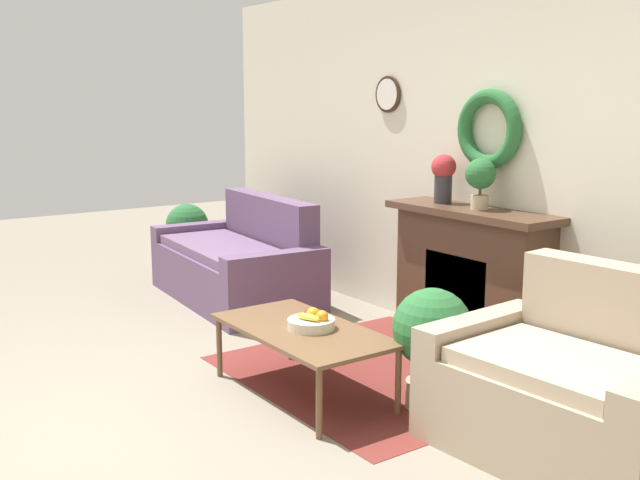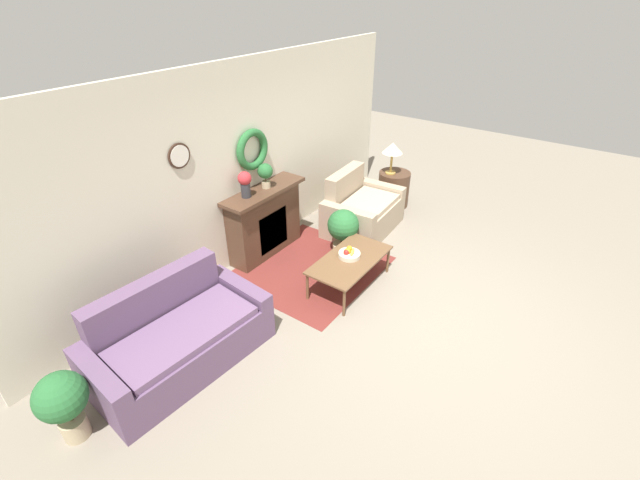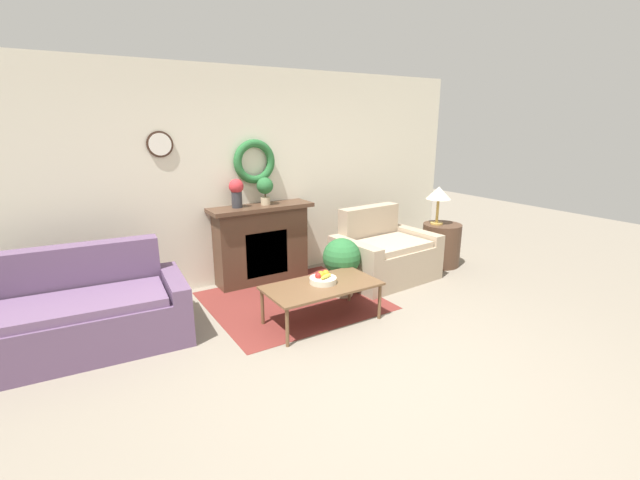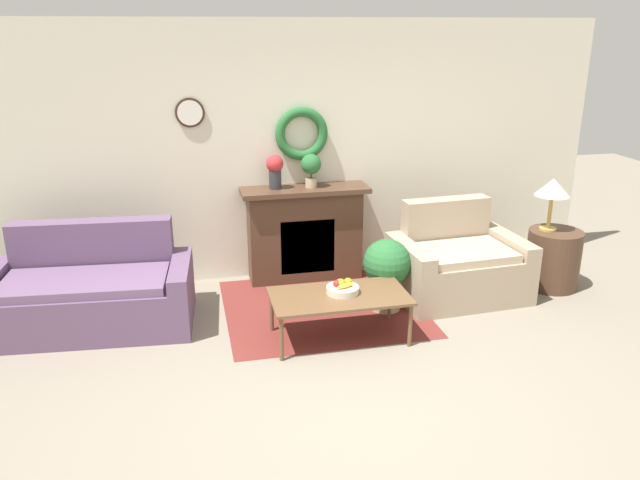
# 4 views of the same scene
# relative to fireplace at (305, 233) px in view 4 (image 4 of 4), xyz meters

# --- Properties ---
(ground_plane) EXTENTS (16.00, 16.00, 0.00)m
(ground_plane) POSITION_rel_fireplace_xyz_m (-0.10, -2.59, -0.52)
(ground_plane) COLOR gray
(floor_rug) EXTENTS (1.89, 1.73, 0.01)m
(floor_rug) POSITION_rel_fireplace_xyz_m (0.01, -0.80, -0.51)
(floor_rug) COLOR maroon
(floor_rug) RESTS_ON ground_plane
(wall_back) EXTENTS (6.80, 0.17, 2.70)m
(wall_back) POSITION_rel_fireplace_xyz_m (-0.10, 0.21, 0.84)
(wall_back) COLOR beige
(wall_back) RESTS_ON ground_plane
(fireplace) EXTENTS (1.34, 0.41, 1.02)m
(fireplace) POSITION_rel_fireplace_xyz_m (0.00, 0.00, 0.00)
(fireplace) COLOR #4C3323
(fireplace) RESTS_ON ground_plane
(couch_left) EXTENTS (1.88, 1.05, 0.91)m
(couch_left) POSITION_rel_fireplace_xyz_m (-2.13, -0.69, -0.20)
(couch_left) COLOR #604766
(couch_left) RESTS_ON ground_plane
(loveseat_right) EXTENTS (1.32, 0.98, 0.93)m
(loveseat_right) POSITION_rel_fireplace_xyz_m (1.42, -0.78, -0.19)
(loveseat_right) COLOR tan
(loveseat_right) RESTS_ON ground_plane
(coffee_table) EXTENTS (1.19, 0.63, 0.42)m
(coffee_table) POSITION_rel_fireplace_xyz_m (0.01, -1.44, -0.13)
(coffee_table) COLOR brown
(coffee_table) RESTS_ON ground_plane
(fruit_bowl) EXTENTS (0.29, 0.29, 0.12)m
(fruit_bowl) POSITION_rel_fireplace_xyz_m (0.05, -1.40, -0.05)
(fruit_bowl) COLOR beige
(fruit_bowl) RESTS_ON coffee_table
(side_table_by_loveseat) EXTENTS (0.55, 0.55, 0.62)m
(side_table_by_loveseat) POSITION_rel_fireplace_xyz_m (2.49, -0.81, -0.21)
(side_table_by_loveseat) COLOR #4C3323
(side_table_by_loveseat) RESTS_ON ground_plane
(table_lamp) EXTENTS (0.35, 0.35, 0.54)m
(table_lamp) POSITION_rel_fireplace_xyz_m (2.42, -0.75, 0.54)
(table_lamp) COLOR #B28E42
(table_lamp) RESTS_ON side_table_by_loveseat
(vase_on_mantel_left) EXTENTS (0.18, 0.18, 0.36)m
(vase_on_mantel_left) POSITION_rel_fireplace_xyz_m (-0.31, 0.01, 0.71)
(vase_on_mantel_left) COLOR #2D2D33
(vase_on_mantel_left) RESTS_ON fireplace
(potted_plant_on_mantel) EXTENTS (0.21, 0.21, 0.35)m
(potted_plant_on_mantel) POSITION_rel_fireplace_xyz_m (0.07, -0.01, 0.72)
(potted_plant_on_mantel) COLOR tan
(potted_plant_on_mantel) RESTS_ON fireplace
(potted_plant_floor_by_loveseat) EXTENTS (0.46, 0.46, 0.71)m
(potted_plant_floor_by_loveseat) POSITION_rel_fireplace_xyz_m (0.61, -0.95, -0.08)
(potted_plant_floor_by_loveseat) COLOR tan
(potted_plant_floor_by_loveseat) RESTS_ON ground_plane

